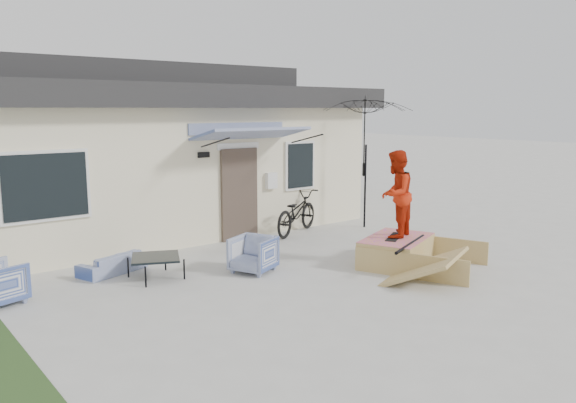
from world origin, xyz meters
TOP-DOWN VIEW (x-y plane):
  - ground at (0.00, 0.00)m, footprint 90.00×90.00m
  - house at (0.00, 7.99)m, footprint 10.80×8.49m
  - loveseat at (-2.34, 3.66)m, footprint 1.33×0.77m
  - armchair_right at (-0.28, 2.10)m, footprint 0.91×0.93m
  - coffee_table at (-1.86, 2.85)m, footprint 1.08×1.08m
  - bicycle at (2.42, 4.14)m, footprint 2.06×1.45m
  - patio_umbrella at (4.25, 3.63)m, footprint 2.42×2.27m
  - skate_ramp at (2.20, 0.81)m, footprint 2.21×2.51m
  - skateboard at (2.18, 0.85)m, footprint 0.81×0.59m
  - skater at (2.18, 0.85)m, footprint 1.00×0.90m

SIDE VIEW (x-z plane):
  - ground at x=0.00m, z-range 0.00..0.00m
  - coffee_table at x=-1.86m, z-range 0.00..0.40m
  - loveseat at x=-2.34m, z-range 0.00..0.50m
  - skate_ramp at x=2.20m, z-range 0.00..0.52m
  - armchair_right at x=-0.28m, z-range 0.00..0.74m
  - skateboard at x=2.18m, z-range 0.52..0.57m
  - bicycle at x=2.42m, z-range 0.00..1.25m
  - skater at x=2.18m, z-range 0.57..2.24m
  - patio_umbrella at x=4.25m, z-range 0.65..2.85m
  - house at x=0.00m, z-range -0.11..3.99m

